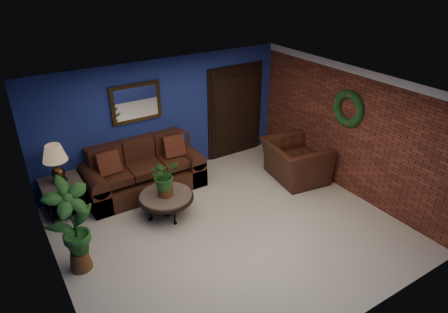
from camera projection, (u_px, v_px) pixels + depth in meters
floor at (230, 229)px, 7.00m from camera, size 5.50×5.50×0.00m
wall_back at (165, 118)px, 8.31m from camera, size 5.50×0.04×2.50m
wall_left at (51, 222)px, 5.12m from camera, size 0.04×5.00×2.50m
wall_right_brick at (349, 131)px, 7.74m from camera, size 0.04×5.00×2.50m
ceiling at (231, 92)px, 5.86m from camera, size 5.50×5.00×0.02m
crown_molding at (357, 71)px, 7.19m from camera, size 0.03×5.00×0.14m
wall_mirror at (136, 103)px, 7.78m from camera, size 1.02×0.06×0.77m
closet_door at (235, 112)px, 9.21m from camera, size 1.44×0.06×2.18m
wreath at (348, 109)px, 7.55m from camera, size 0.16×0.72×0.72m
sofa at (143, 174)px, 8.06m from camera, size 2.33×1.01×1.05m
coffee_table at (166, 198)px, 7.23m from camera, size 1.01×1.01×0.43m
end_table at (62, 189)px, 7.21m from camera, size 0.74×0.74×0.67m
table_lamp at (55, 159)px, 6.93m from camera, size 0.42×0.42×0.70m
side_chair at (185, 151)px, 8.45m from camera, size 0.44×0.44×1.02m
armchair at (295, 161)px, 8.43m from camera, size 1.29×1.43×0.82m
coffee_plant at (164, 176)px, 7.03m from camera, size 0.55×0.49×0.70m
floor_plant at (318, 167)px, 8.15m from camera, size 0.38×0.31×0.83m
tall_plant at (73, 223)px, 5.77m from camera, size 0.80×0.66×1.56m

